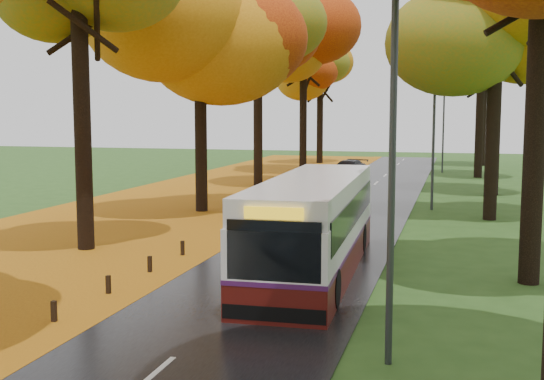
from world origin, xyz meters
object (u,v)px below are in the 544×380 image
at_px(streetlamp_far, 441,115).
at_px(car_dark, 348,170).
at_px(car_silver, 329,180).
at_px(car_white, 311,188).
at_px(streetlamp_mid, 429,117).
at_px(streetlamp_near, 380,125).
at_px(bus, 314,223).

relative_size(streetlamp_far, car_dark, 1.69).
height_order(streetlamp_far, car_silver, streetlamp_far).
xyz_separation_m(car_white, car_dark, (-0.09, 13.40, -0.08)).
bearing_deg(car_white, car_dark, 104.29).
bearing_deg(streetlamp_mid, car_silver, 134.09).
bearing_deg(car_white, streetlamp_near, -60.89).
bearing_deg(car_dark, streetlamp_near, -69.81).
height_order(bus, car_silver, bus).
height_order(streetlamp_near, car_white, streetlamp_near).
xyz_separation_m(bus, car_white, (-3.47, 15.81, -0.76)).
relative_size(bus, car_dark, 2.36).
height_order(streetlamp_near, streetlamp_mid, same).
height_order(streetlamp_near, bus, streetlamp_near).
height_order(car_white, car_dark, car_white).
height_order(streetlamp_near, car_silver, streetlamp_near).
distance_m(bus, car_dark, 29.43).
bearing_deg(streetlamp_far, streetlamp_mid, -90.00).
height_order(bus, car_dark, bus).
bearing_deg(bus, car_white, 100.17).
relative_size(car_white, car_silver, 1.10).
height_order(streetlamp_mid, bus, streetlamp_mid).
distance_m(streetlamp_near, car_dark, 37.03).
xyz_separation_m(car_silver, car_dark, (-0.09, 7.86, 0.01)).
distance_m(streetlamp_mid, streetlamp_far, 22.00).
bearing_deg(streetlamp_near, bus, 111.21).
height_order(streetlamp_far, car_white, streetlamp_far).
bearing_deg(car_white, car_silver, 103.87).
xyz_separation_m(car_white, car_silver, (0.00, 5.54, -0.09)).
bearing_deg(streetlamp_mid, bus, -100.40).
relative_size(streetlamp_near, streetlamp_mid, 1.00).
bearing_deg(bus, car_silver, 97.01).
relative_size(streetlamp_near, car_dark, 1.69).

